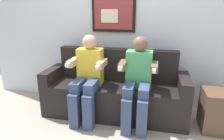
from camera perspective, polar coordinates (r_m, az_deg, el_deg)
ground_plane at (r=2.70m, az=-0.71°, el=-15.25°), size 5.62×5.62×0.00m
back_wall_assembly at (r=3.03m, az=2.52°, el=14.41°), size 4.32×0.10×2.60m
couch at (r=2.84m, az=0.77°, el=-6.44°), size 1.92×0.58×0.90m
person_on_left at (r=2.66m, az=-6.79°, el=-1.43°), size 0.46×0.56×1.11m
person_on_right at (r=2.53m, az=7.23°, el=-2.45°), size 0.46×0.56×1.11m
side_table_right at (r=2.83m, az=27.68°, el=-10.03°), size 0.40×0.40×0.50m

